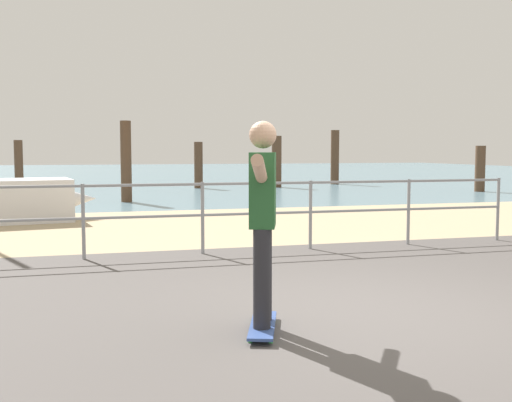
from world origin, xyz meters
name	(u,v)px	position (x,y,z in m)	size (l,w,h in m)	color
ground_plane	(436,351)	(0.00, -1.00, 0.00)	(24.00, 10.00, 0.04)	#514C49
beach_strip	(217,225)	(0.00, 7.00, 0.00)	(24.00, 6.00, 0.04)	tan
sea_surface	(127,174)	(0.00, 35.00, 0.00)	(72.00, 50.00, 0.04)	slate
railing_fence	(144,208)	(-1.74, 3.60, 0.70)	(11.54, 0.05, 1.05)	gray
skateboard	(263,326)	(-1.14, -0.25, 0.07)	(0.45, 0.82, 0.08)	#334C8C
skateboarder	(263,210)	(-1.14, -0.25, 1.02)	(0.56, 1.39, 1.65)	#26262B
groyne_post_1	(19,169)	(-4.53, 15.35, 0.91)	(0.26, 0.26, 1.82)	#513826
groyne_post_2	(126,162)	(-1.41, 12.88, 1.17)	(0.31, 0.31, 2.34)	#513826
groyne_post_3	(198,165)	(1.72, 18.64, 0.91)	(0.33, 0.33, 1.83)	#513826
groyne_post_4	(277,162)	(4.85, 18.40, 1.04)	(0.39, 0.39, 2.07)	#513826
groyne_post_5	(335,157)	(7.98, 19.86, 1.19)	(0.36, 0.36, 2.37)	#513826
groyne_post_6	(480,169)	(11.10, 13.97, 0.83)	(0.36, 0.36, 1.66)	#513826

